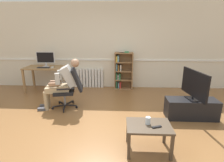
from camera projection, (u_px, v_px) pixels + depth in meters
The scene contains 15 objects.
ground_plane at pixel (102, 126), 3.52m from camera, with size 18.00×18.00×0.00m, color brown.
back_wall at pixel (110, 46), 5.70m from camera, with size 12.00×0.13×2.70m.
computer_desk at pixel (45, 70), 5.50m from camera, with size 1.20×0.68×0.76m.
imac_monitor at pixel (45, 58), 5.47m from camera, with size 0.57×0.14×0.45m.
keyboard at pixel (44, 67), 5.33m from camera, with size 0.37×0.12×0.02m, color black.
computer_mouse at pixel (52, 67), 5.34m from camera, with size 0.06×0.10×0.03m, color white.
bookshelf at pixel (122, 71), 5.68m from camera, with size 0.58×0.29×1.23m.
radiator at pixel (89, 78), 5.91m from camera, with size 0.97×0.08×0.62m.
office_chair at pixel (70, 87), 4.27m from camera, with size 0.77×0.63×0.98m.
person_seated at pixel (63, 82), 4.22m from camera, with size 1.04×0.48×1.21m.
tv_stand at pixel (191, 109), 3.82m from camera, with size 1.07×0.40×0.43m.
tv_screen at pixel (194, 85), 3.67m from camera, with size 0.25×0.93×0.62m.
coffee_table at pixel (149, 129), 2.72m from camera, with size 0.68×0.49×0.45m.
drinking_glass at pixel (148, 121), 2.71m from camera, with size 0.08×0.08×0.11m, color silver.
spare_remote at pixel (157, 127), 2.63m from camera, with size 0.04×0.15×0.02m, color black.
Camera 1 is at (0.34, -3.12, 1.83)m, focal length 28.36 mm.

